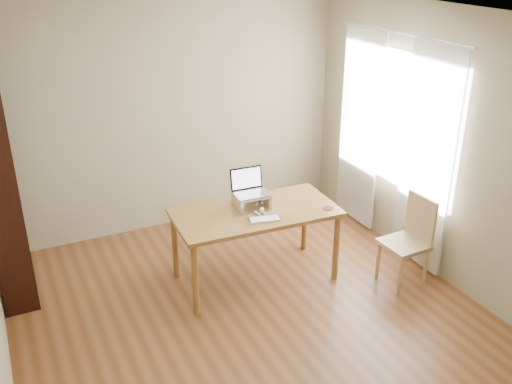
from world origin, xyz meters
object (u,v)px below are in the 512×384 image
(bookshelf, at_px, (0,190))
(chair, at_px, (410,238))
(laptop, at_px, (249,187))
(cat, at_px, (250,201))
(desk, at_px, (255,219))
(keyboard, at_px, (264,219))

(bookshelf, relative_size, chair, 2.36)
(laptop, xyz_separation_m, cat, (-0.00, -0.03, -0.13))
(bookshelf, bearing_deg, cat, -18.49)
(desk, bearing_deg, keyboard, -90.11)
(bookshelf, bearing_deg, keyboard, -26.14)
(cat, xyz_separation_m, chair, (1.33, -0.80, -0.33))
(bookshelf, xyz_separation_m, keyboard, (2.13, -1.05, -0.29))
(cat, distance_m, chair, 1.58)
(desk, distance_m, keyboard, 0.24)
(bookshelf, distance_m, desk, 2.33)
(laptop, bearing_deg, desk, -87.25)
(desk, bearing_deg, bookshelf, 161.65)
(desk, distance_m, laptop, 0.31)
(laptop, xyz_separation_m, keyboard, (-0.01, -0.36, -0.18))
(keyboard, relative_size, chair, 0.35)
(desk, relative_size, laptop, 4.78)
(keyboard, bearing_deg, desk, 99.54)
(bookshelf, xyz_separation_m, desk, (2.14, -0.83, -0.39))
(bookshelf, relative_size, laptop, 6.31)
(desk, relative_size, cat, 3.42)
(keyboard, relative_size, cat, 0.66)
(desk, bearing_deg, chair, -24.59)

